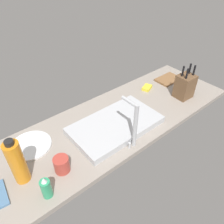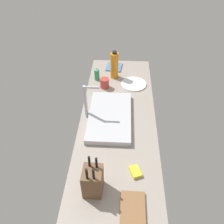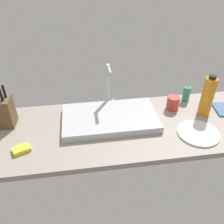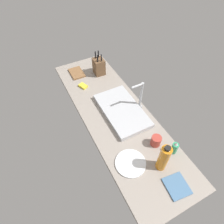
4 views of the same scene
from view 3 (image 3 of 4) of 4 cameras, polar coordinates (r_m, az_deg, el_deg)
The scene contains 9 objects.
countertop_slab at distance 145.99cm, azimuth -0.70°, elevation -4.28°, with size 194.05×60.80×3.50cm, color gray.
sink_basin at distance 148.79cm, azimuth -0.49°, elevation -1.47°, with size 58.80×33.71×4.44cm, color #B7BABF.
faucet at distance 155.79cm, azimuth -0.80°, elevation 6.90°, with size 5.50×12.51×30.08cm.
knife_block at distance 156.25cm, azimuth -24.95°, elevation 0.04°, with size 13.13×11.84×26.26cm.
soap_bottle at distance 174.99cm, azimuth 17.49°, elevation 4.29°, with size 5.04×5.04×13.51cm.
water_bottle at distance 161.36cm, azimuth 22.01°, elevation 3.54°, with size 7.75×7.75×27.77cm.
dinner_plate at distance 148.92cm, azimuth 20.03°, elevation -4.76°, with size 24.29×24.29×1.20cm, color white.
coffee_mug at distance 164.08cm, azimuth 14.47°, elevation 2.14°, with size 8.34×8.34×9.13cm, color #B23D33.
dish_sponge at distance 137.89cm, azimuth -20.97°, elevation -8.38°, with size 9.00×6.00×2.40cm, color yellow.
Camera 3 is at (-14.70, -111.76, 94.52)cm, focal length 37.98 mm.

